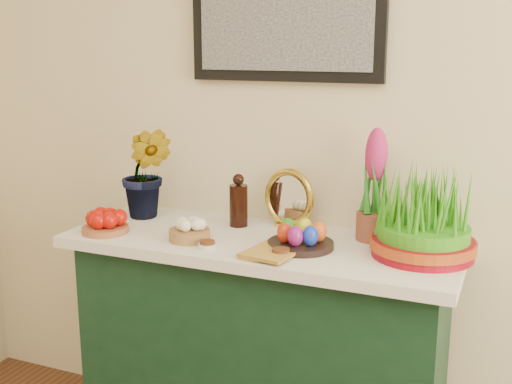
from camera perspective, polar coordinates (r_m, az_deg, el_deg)
sideboard at (r=2.47m, az=0.46°, el=-14.46°), size 1.30×0.45×0.85m
tablecloth at (r=2.30m, az=0.48°, el=-4.59°), size 1.40×0.55×0.04m
hyacinth_green at (r=2.55m, az=-9.74°, el=3.01°), size 0.28×0.25×0.48m
apple_bowl at (r=2.41m, az=-13.28°, el=-2.70°), size 0.19×0.19×0.09m
garlic_basket at (r=2.27m, az=-5.94°, el=-3.47°), size 0.16×0.16×0.08m
vinegar_cruet at (r=2.42m, az=-1.56°, el=-0.98°), size 0.07×0.07×0.20m
mirror at (r=2.41m, az=2.93°, el=-0.60°), size 0.23×0.11×0.22m
book at (r=2.16m, az=-0.17°, el=-4.86°), size 0.18×0.23×0.03m
spice_dish_left at (r=2.19m, az=-4.34°, el=-4.71°), size 0.06×0.06×0.03m
spice_dish_right at (r=2.09m, az=2.22°, el=-5.48°), size 0.07×0.07×0.03m
egg_plate at (r=2.18m, az=3.97°, el=-4.12°), size 0.23×0.23×0.09m
hyacinth_pink at (r=2.27m, az=10.52°, el=0.14°), size 0.12×0.12×0.40m
wheatgrass_sabzeh at (r=2.14m, az=14.72°, el=-2.42°), size 0.34×0.34×0.28m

